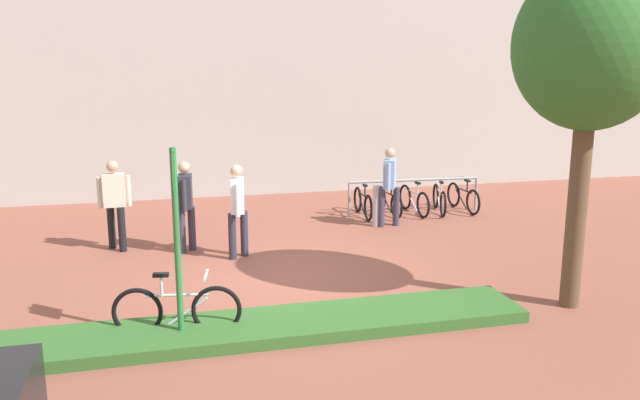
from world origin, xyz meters
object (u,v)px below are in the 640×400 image
(person_shirt_white, at_px, (389,182))
(bike_rack_cluster, at_px, (414,199))
(parking_sign_post, at_px, (176,218))
(person_casual_tan, at_px, (115,199))
(tree_sidewalk, at_px, (591,49))
(bike_at_sign, at_px, (177,310))
(person_suited_dark, at_px, (186,201))
(bollard_steel, at_px, (376,206))
(person_shirt_blue, at_px, (238,205))

(person_shirt_white, bearing_deg, bike_rack_cluster, 44.79)
(parking_sign_post, relative_size, person_casual_tan, 1.46)
(parking_sign_post, relative_size, person_shirt_white, 1.46)
(parking_sign_post, height_order, person_shirt_white, parking_sign_post)
(tree_sidewalk, height_order, bike_at_sign, tree_sidewalk)
(bike_at_sign, bearing_deg, person_suited_dark, 85.61)
(bike_at_sign, distance_m, person_suited_dark, 3.89)
(parking_sign_post, height_order, bike_at_sign, parking_sign_post)
(bike_at_sign, bearing_deg, bollard_steel, 47.50)
(person_suited_dark, bearing_deg, bike_at_sign, -94.39)
(bike_rack_cluster, distance_m, person_suited_dark, 5.69)
(tree_sidewalk, xyz_separation_m, person_casual_tan, (-6.61, 4.60, -2.70))
(bollard_steel, xyz_separation_m, person_shirt_white, (0.27, -0.05, 0.53))
(person_shirt_white, bearing_deg, person_shirt_blue, -156.43)
(person_suited_dark, bearing_deg, tree_sidewalk, -38.02)
(parking_sign_post, bearing_deg, tree_sidewalk, -1.12)
(person_suited_dark, height_order, person_shirt_white, same)
(bike_at_sign, xyz_separation_m, person_casual_tan, (-1.00, 4.26, 0.63))
(bollard_steel, relative_size, person_shirt_blue, 0.52)
(bike_at_sign, relative_size, person_shirt_blue, 0.97)
(bike_rack_cluster, distance_m, person_shirt_white, 1.53)
(tree_sidewalk, bearing_deg, person_suited_dark, 141.98)
(bike_at_sign, height_order, person_shirt_white, person_shirt_white)
(bike_at_sign, distance_m, bollard_steel, 6.48)
(tree_sidewalk, height_order, person_casual_tan, tree_sidewalk)
(parking_sign_post, height_order, person_shirt_blue, parking_sign_post)
(bike_at_sign, bearing_deg, tree_sidewalk, -3.40)
(tree_sidewalk, height_order, bike_rack_cluster, tree_sidewalk)
(bike_rack_cluster, distance_m, bollard_steel, 1.56)
(parking_sign_post, height_order, person_suited_dark, parking_sign_post)
(person_casual_tan, bearing_deg, bike_rack_cluster, 12.21)
(tree_sidewalk, height_order, person_shirt_blue, tree_sidewalk)
(bike_at_sign, bearing_deg, bike_rack_cluster, 45.34)
(parking_sign_post, bearing_deg, bollard_steel, 49.04)
(tree_sidewalk, distance_m, parking_sign_post, 5.95)
(tree_sidewalk, xyz_separation_m, person_shirt_blue, (-4.43, 3.55, -2.70))
(parking_sign_post, xyz_separation_m, bollard_steel, (4.34, 5.00, -1.18))
(bollard_steel, distance_m, person_shirt_white, 0.60)
(parking_sign_post, xyz_separation_m, person_shirt_blue, (1.15, 3.44, -0.65))
(person_casual_tan, distance_m, person_shirt_blue, 2.42)
(bike_rack_cluster, bearing_deg, bike_at_sign, -134.66)
(tree_sidewalk, height_order, person_shirt_white, tree_sidewalk)
(parking_sign_post, height_order, person_casual_tan, parking_sign_post)
(tree_sidewalk, bearing_deg, bike_at_sign, 176.60)
(person_casual_tan, bearing_deg, person_shirt_white, 4.60)
(parking_sign_post, distance_m, person_casual_tan, 4.65)
(bike_rack_cluster, xyz_separation_m, person_casual_tan, (-6.63, -1.43, 0.64))
(tree_sidewalk, distance_m, person_shirt_blue, 6.28)
(person_casual_tan, bearing_deg, parking_sign_post, -77.06)
(person_casual_tan, height_order, person_shirt_blue, same)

